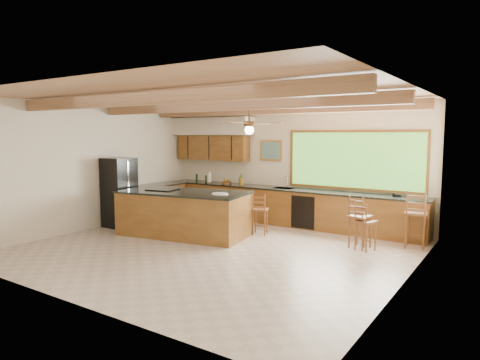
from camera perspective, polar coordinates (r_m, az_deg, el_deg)
The scene contains 9 objects.
ground at distance 8.63m, azimuth -3.44°, elevation -9.19°, with size 7.20×7.20×0.00m, color #BAAA9A.
room_shell at distance 8.95m, azimuth -1.87°, elevation 5.71°, with size 7.27×6.54×3.02m.
counter_run at distance 11.01m, azimuth 1.05°, elevation -3.36°, with size 7.12×3.10×1.26m.
island at distance 9.77m, azimuth -7.45°, elevation -4.39°, with size 3.07×1.83×1.03m.
refrigerator at distance 10.93m, azimuth -15.78°, elevation -1.62°, with size 0.67×0.65×1.70m.
bar_stool_a at distance 9.70m, azimuth 2.54°, elevation -4.04°, with size 0.44×0.44×0.96m.
bar_stool_b at distance 8.85m, azimuth 15.63°, elevation -4.84°, with size 0.45×0.45×1.06m.
bar_stool_c at distance 8.73m, azimuth 16.32°, elevation -5.45°, with size 0.44×0.44×0.95m.
bar_stool_d at distance 9.22m, azimuth 22.37°, elevation -4.24°, with size 0.47×0.47×1.17m.
Camera 1 is at (5.02, -6.64, 2.27)m, focal length 32.00 mm.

